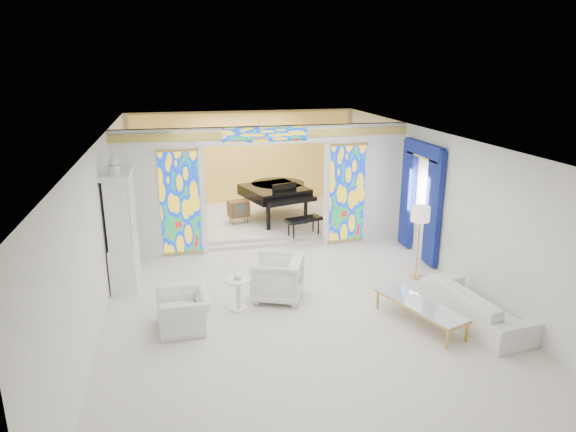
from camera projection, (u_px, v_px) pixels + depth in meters
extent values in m
plane|color=silver|center=(283.00, 279.00, 10.90)|extent=(12.00, 12.00, 0.00)
cube|color=white|center=(282.00, 138.00, 10.03)|extent=(7.00, 12.00, 0.02)
cube|color=white|center=(243.00, 159.00, 16.07)|extent=(7.00, 0.02, 3.00)
cube|color=white|center=(412.00, 385.00, 4.85)|extent=(7.00, 0.02, 3.00)
cube|color=white|center=(102.00, 223.00, 9.74)|extent=(0.02, 12.00, 3.00)
cube|color=white|center=(439.00, 202.00, 11.18)|extent=(0.02, 12.00, 3.00)
cube|color=white|center=(159.00, 194.00, 11.82)|extent=(2.00, 0.18, 3.00)
cube|color=white|center=(364.00, 184.00, 12.85)|extent=(2.00, 0.18, 3.00)
cube|color=white|center=(265.00, 135.00, 11.96)|extent=(3.00, 0.18, 0.40)
cube|color=white|center=(203.00, 201.00, 11.99)|extent=(0.12, 0.06, 2.60)
cube|color=white|center=(326.00, 195.00, 12.61)|extent=(0.12, 0.06, 2.60)
cube|color=white|center=(266.00, 142.00, 11.91)|extent=(3.24, 0.06, 0.12)
cube|color=#DFCA54|center=(265.00, 134.00, 11.86)|extent=(7.00, 0.05, 0.18)
cube|color=gold|center=(180.00, 203.00, 11.87)|extent=(0.90, 0.04, 2.40)
cube|color=gold|center=(347.00, 194.00, 12.71)|extent=(0.90, 0.04, 2.40)
cube|color=gold|center=(266.00, 134.00, 11.85)|extent=(2.00, 0.04, 0.34)
cube|color=silver|center=(253.00, 220.00, 14.70)|extent=(6.80, 3.80, 0.18)
cube|color=#E5B44F|center=(244.00, 160.00, 15.96)|extent=(6.70, 0.10, 2.90)
cylinder|color=gold|center=(259.00, 134.00, 13.94)|extent=(0.48, 0.48, 0.30)
cube|color=navy|center=(433.00, 208.00, 11.25)|extent=(0.12, 0.55, 2.60)
cube|color=navy|center=(408.00, 194.00, 12.47)|extent=(0.12, 0.55, 2.60)
cube|color=navy|center=(424.00, 149.00, 11.51)|extent=(0.14, 1.70, 0.30)
cube|color=gold|center=(423.00, 157.00, 11.56)|extent=(0.12, 1.50, 0.06)
cube|color=white|center=(125.00, 261.00, 10.66)|extent=(0.50, 1.40, 0.90)
cube|color=white|center=(120.00, 208.00, 10.33)|extent=(0.44, 1.30, 1.40)
cube|color=white|center=(132.00, 208.00, 10.38)|extent=(0.01, 1.20, 1.30)
cube|color=white|center=(117.00, 172.00, 10.12)|extent=(0.56, 1.46, 0.08)
cylinder|color=silver|center=(114.00, 170.00, 9.76)|extent=(0.22, 0.22, 0.16)
sphere|color=silver|center=(113.00, 162.00, 9.71)|extent=(0.20, 0.20, 0.20)
imported|color=white|center=(184.00, 311.00, 8.83)|extent=(0.93, 1.04, 0.64)
imported|color=white|center=(277.00, 278.00, 9.90)|extent=(1.20, 1.18, 0.85)
imported|color=white|center=(476.00, 305.00, 9.03)|extent=(1.14, 2.31, 0.65)
cylinder|color=white|center=(238.00, 280.00, 9.41)|extent=(0.55, 0.55, 0.04)
cylinder|color=white|center=(238.00, 294.00, 9.50)|extent=(0.09, 0.09, 0.58)
cylinder|color=white|center=(239.00, 308.00, 9.58)|extent=(0.36, 0.36, 0.03)
imported|color=white|center=(238.00, 274.00, 9.38)|extent=(0.20, 0.20, 0.18)
cube|color=white|center=(420.00, 304.00, 8.93)|extent=(1.08, 1.83, 0.04)
cube|color=gold|center=(420.00, 305.00, 8.93)|extent=(1.11, 1.87, 0.03)
cube|color=gold|center=(448.00, 339.00, 8.19)|extent=(0.05, 0.05, 0.36)
cube|color=gold|center=(467.00, 332.00, 8.42)|extent=(0.05, 0.05, 0.36)
cube|color=gold|center=(378.00, 300.00, 9.55)|extent=(0.05, 0.05, 0.36)
cube|color=gold|center=(396.00, 294.00, 9.78)|extent=(0.05, 0.05, 0.36)
cylinder|color=gold|center=(416.00, 277.00, 10.97)|extent=(0.33, 0.33, 0.03)
cylinder|color=gold|center=(418.00, 246.00, 10.77)|extent=(0.04, 0.04, 1.44)
cylinder|color=white|center=(421.00, 214.00, 10.57)|extent=(0.47, 0.47, 0.31)
cube|color=black|center=(274.00, 192.00, 14.20)|extent=(1.93, 2.00, 0.29)
cylinder|color=black|center=(278.00, 188.00, 14.65)|extent=(1.89, 1.89, 0.29)
cube|color=black|center=(291.00, 201.00, 13.42)|extent=(1.44, 0.72, 0.10)
cube|color=white|center=(293.00, 201.00, 13.35)|extent=(1.28, 0.49, 0.03)
cube|color=black|center=(284.00, 188.00, 13.65)|extent=(0.71, 0.25, 0.26)
cube|color=black|center=(304.00, 219.00, 13.00)|extent=(1.01, 0.63, 0.08)
cylinder|color=black|center=(268.00, 218.00, 13.45)|extent=(0.13, 0.13, 0.65)
cylinder|color=black|center=(306.00, 212.00, 14.00)|extent=(0.13, 0.13, 0.65)
cylinder|color=black|center=(267.00, 203.00, 14.90)|extent=(0.13, 0.13, 0.65)
cube|color=brown|center=(238.00, 209.00, 13.99)|extent=(0.61, 0.48, 0.44)
cube|color=#3B413D|center=(241.00, 209.00, 13.82)|extent=(0.34, 0.10, 0.28)
cone|color=brown|center=(233.00, 222.00, 13.88)|extent=(0.04, 0.04, 0.19)
cone|color=brown|center=(248.00, 220.00, 14.05)|extent=(0.04, 0.04, 0.19)
cone|color=brown|center=(230.00, 219.00, 14.10)|extent=(0.04, 0.04, 0.19)
cone|color=brown|center=(244.00, 217.00, 14.28)|extent=(0.04, 0.04, 0.19)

